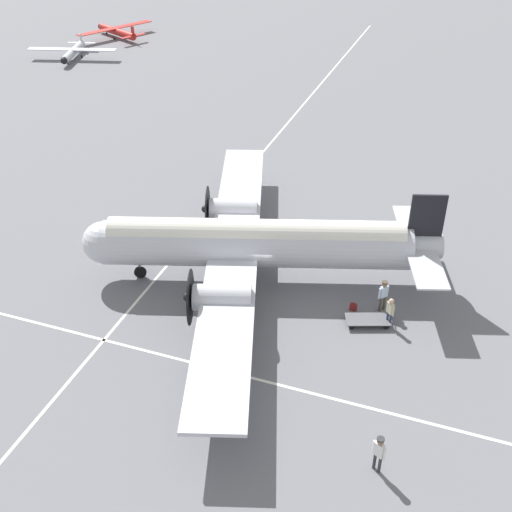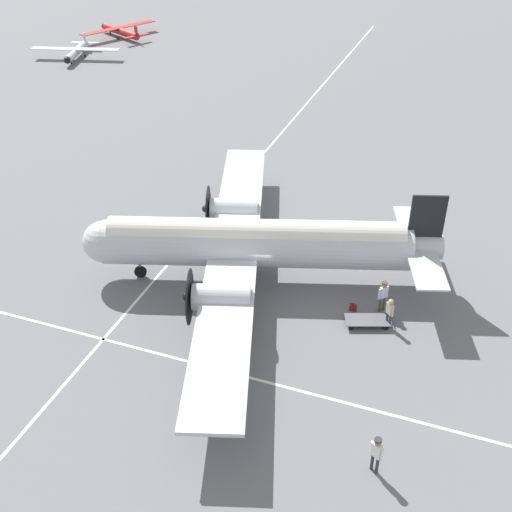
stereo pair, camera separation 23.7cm
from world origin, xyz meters
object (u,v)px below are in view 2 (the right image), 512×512
Objects in this scene: traffic_cone at (246,307)px; light_aircraft_distant at (120,31)px; baggage_cart at (368,320)px; crew_foreground at (377,451)px; ramp_agent at (390,310)px; airliner_main at (249,243)px; suitcase_near_door at (353,307)px; light_aircraft_taxiing at (76,51)px; passenger_boarding at (383,293)px.

light_aircraft_distant is at bearing 126.91° from traffic_cone.
baggage_cart reaches higher than traffic_cone.
ramp_agent is (-1.15, 9.20, -0.11)m from crew_foreground.
airliner_main is at bearing 159.23° from crew_foreground.
traffic_cone is (-8.53, 7.89, -0.94)m from crew_foreground.
light_aircraft_taxiing reaches higher than suitcase_near_door.
passenger_boarding reaches higher than traffic_cone.
traffic_cone is at bearing 152.88° from light_aircraft_distant.
light_aircraft_taxiing is (-43.09, 44.31, -0.35)m from crew_foreground.
suitcase_near_door is 59.55m from light_aircraft_distant.
light_aircraft_taxiing is (0.04, -9.65, -0.02)m from light_aircraft_distant.
airliner_main is 2.63× the size of light_aircraft_taxiing.
traffic_cone is (-7.38, -1.31, -0.83)m from ramp_agent.
passenger_boarding is at bearing 19.99° from traffic_cone.
traffic_cone is (0.84, -2.74, -2.24)m from airliner_main.
airliner_main is at bearing 106.96° from traffic_cone.
traffic_cone is (34.59, -46.06, -0.61)m from light_aircraft_distant.
airliner_main is 54.94m from light_aircraft_distant.
passenger_boarding is at bearing 20.69° from suitcase_near_door.
airliner_main is 7.76m from passenger_boarding.
baggage_cart is at bearing 158.31° from light_aircraft_distant.
crew_foreground is 3.82× the size of suitcase_near_door.
suitcase_near_door is 5.73m from traffic_cone.
passenger_boarding is 0.74× the size of baggage_cart.
airliner_main is 10.23× the size of baggage_cart.
light_aircraft_distant is at bearing -67.83° from baggage_cart.
light_aircraft_distant is at bearing 163.90° from light_aircraft_taxiing.
ramp_agent is (8.22, -1.43, -1.41)m from airliner_main.
airliner_main reaches higher than light_aircraft_distant.
ramp_agent is 54.69m from light_aircraft_taxiing.
light_aircraft_distant is at bearing -70.00° from airliner_main.
suitcase_near_door is at bearing 19.81° from traffic_cone.
light_aircraft_distant is (-41.40, 43.59, -0.34)m from passenger_boarding.
light_aircraft_distant reaches higher than baggage_cart.
airliner_main is at bearing -33.09° from baggage_cart.
ramp_agent is (0.57, -1.17, -0.12)m from passenger_boarding.
ramp_agent is at bearing 124.98° from crew_foreground.
airliner_main is 53.67× the size of suitcase_near_door.
suitcase_near_door and traffic_cone have the same top height.
ramp_agent is at bearing 152.19° from airliner_main.
airliner_main reaches higher than suitcase_near_door.
ramp_agent is at bearing 159.14° from light_aircraft_distant.
light_aircraft_taxiing reaches higher than passenger_boarding.
passenger_boarding is (-1.72, 10.37, 0.01)m from crew_foreground.
passenger_boarding is at bearing 34.31° from light_aircraft_taxiing.
traffic_cone is (-6.37, -1.09, -0.06)m from baggage_cart.
baggage_cart is 54.07m from light_aircraft_taxiing.
ramp_agent reaches higher than suitcase_near_door.
ramp_agent is 0.17× the size of light_aircraft_taxiing.
ramp_agent is 3.55× the size of suitcase_near_door.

